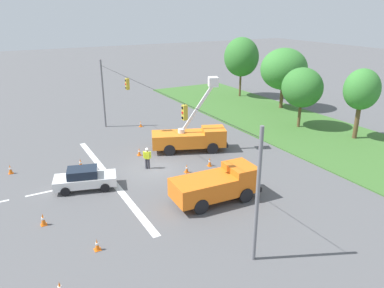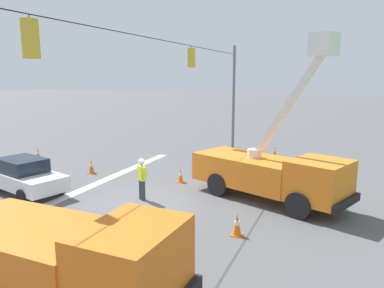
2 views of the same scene
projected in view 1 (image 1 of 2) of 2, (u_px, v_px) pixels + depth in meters
The scene contains 21 objects.
ground_plane at pixel (153, 169), 30.00m from camera, with size 200.00×200.00×0.00m, color #565659.
grass_verge at pixel (316, 134), 38.14m from camera, with size 56.00×12.00×0.10m, color #3D6B2D.
lane_markings at pixel (91, 182), 27.72m from camera, with size 17.60×15.25×0.01m.
signal_gantry at pixel (152, 118), 28.49m from camera, with size 26.20×0.33×7.20m.
tree_far_west at pixel (241, 57), 52.36m from camera, with size 5.06×4.74×8.36m.
tree_west at pixel (284, 69), 46.26m from camera, with size 5.58×5.87×7.58m.
tree_centre at pixel (302, 88), 38.90m from camera, with size 4.42×4.09×6.43m.
tree_east at pixel (362, 90), 35.21m from camera, with size 3.28×3.45×6.90m.
utility_truck_bucket_lift at pixel (191, 137), 33.53m from camera, with size 4.55×7.03×6.61m.
utility_truck_support_near at pixel (217, 184), 24.83m from camera, with size 2.67×6.00×2.21m.
sedan_white at pixel (85, 178), 26.55m from camera, with size 2.87×4.62×1.56m.
road_worker at pixel (147, 157), 29.80m from camera, with size 0.43×0.55×1.77m.
traffic_cone_foreground_left at pixel (187, 168), 29.30m from camera, with size 0.36×0.36×0.69m.
traffic_cone_foreground_right at pixel (81, 163), 30.21m from camera, with size 0.36×0.36×0.76m.
traffic_cone_mid_left at pixel (97, 245), 19.92m from camera, with size 0.36×0.36×0.68m.
traffic_cone_mid_right at pixel (139, 152), 32.69m from camera, with size 0.36×0.36×0.68m.
traffic_cone_near_bucket at pixel (43, 219), 22.18m from camera, with size 0.36×0.36×0.78m.
traffic_cone_lane_edge_a at pixel (10, 169), 29.09m from camera, with size 0.36×0.36×0.76m.
traffic_cone_lane_edge_b at pixel (60, 288), 16.76m from camera, with size 0.36×0.36×0.76m.
traffic_cone_far_left at pixel (210, 162), 30.48m from camera, with size 0.36×0.36×0.75m.
traffic_cone_far_right at pixel (141, 124), 40.56m from camera, with size 0.36×0.36×0.65m.
Camera 1 is at (25.55, -10.54, 12.23)m, focal length 35.00 mm.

